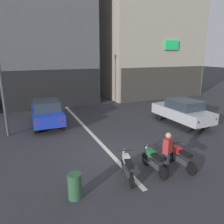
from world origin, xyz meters
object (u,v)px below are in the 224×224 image
(motorcycle_white_row_leftmost, at_px, (127,167))
(person_by_motorcycles, at_px, (167,153))
(motorcycle_green_row_left_mid, at_px, (154,161))
(trash_bin, at_px, (75,186))
(car_silver_parked_kerbside, at_px, (182,111))
(motorcycle_red_row_centre, at_px, (180,157))
(car_blue_crossing_near, at_px, (47,112))

(motorcycle_white_row_leftmost, xyz_separation_m, person_by_motorcycles, (1.50, -0.32, 0.40))
(motorcycle_green_row_left_mid, distance_m, trash_bin, 3.21)
(trash_bin, bearing_deg, person_by_motorcycles, 0.67)
(car_silver_parked_kerbside, relative_size, motorcycle_green_row_left_mid, 2.50)
(motorcycle_white_row_leftmost, bearing_deg, trash_bin, -170.08)
(motorcycle_white_row_leftmost, bearing_deg, person_by_motorcycles, -11.93)
(motorcycle_red_row_centre, height_order, trash_bin, motorcycle_red_row_centre)
(car_silver_parked_kerbside, distance_m, motorcycle_red_row_centre, 5.86)
(car_silver_parked_kerbside, bearing_deg, trash_bin, -150.90)
(motorcycle_white_row_leftmost, height_order, motorcycle_red_row_centre, same)
(car_blue_crossing_near, xyz_separation_m, trash_bin, (-0.16, -7.82, -0.46))
(car_blue_crossing_near, xyz_separation_m, person_by_motorcycles, (3.40, -7.78, -0.03))
(car_silver_parked_kerbside, bearing_deg, car_blue_crossing_near, 157.99)
(car_silver_parked_kerbside, relative_size, trash_bin, 4.90)
(motorcycle_red_row_centre, distance_m, person_by_motorcycles, 0.89)
(car_blue_crossing_near, xyz_separation_m, car_silver_parked_kerbside, (8.05, -3.25, 0.00))
(car_blue_crossing_near, xyz_separation_m, motorcycle_red_row_centre, (4.18, -7.64, -0.43))
(car_blue_crossing_near, distance_m, motorcycle_white_row_leftmost, 7.71)
(motorcycle_white_row_leftmost, bearing_deg, motorcycle_green_row_left_mid, 0.12)
(person_by_motorcycles, bearing_deg, car_silver_parked_kerbside, 44.21)
(motorcycle_red_row_centre, bearing_deg, car_blue_crossing_near, 118.71)
(motorcycle_green_row_left_mid, xyz_separation_m, person_by_motorcycles, (0.36, -0.32, 0.40))
(car_silver_parked_kerbside, height_order, motorcycle_green_row_left_mid, car_silver_parked_kerbside)
(car_blue_crossing_near, bearing_deg, motorcycle_white_row_leftmost, -75.76)
(car_blue_crossing_near, height_order, car_silver_parked_kerbside, same)
(motorcycle_green_row_left_mid, bearing_deg, motorcycle_red_row_centre, -8.86)
(motorcycle_green_row_left_mid, distance_m, person_by_motorcycles, 0.62)
(car_blue_crossing_near, distance_m, motorcycle_green_row_left_mid, 8.07)
(motorcycle_red_row_centre, bearing_deg, motorcycle_green_row_left_mid, 171.14)
(motorcycle_white_row_leftmost, xyz_separation_m, motorcycle_green_row_left_mid, (1.14, 0.00, 0.00))
(motorcycle_white_row_leftmost, bearing_deg, car_blue_crossing_near, 104.24)
(car_silver_parked_kerbside, xyz_separation_m, person_by_motorcycles, (-4.65, -4.53, -0.03))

